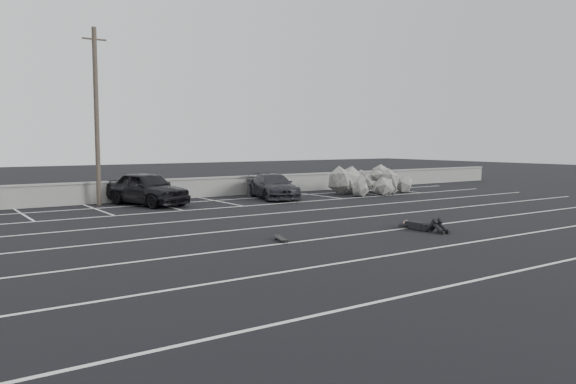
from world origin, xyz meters
TOP-DOWN VIEW (x-y plane):
  - ground at (0.00, 0.00)m, footprint 120.00×120.00m
  - seawall at (0.00, 14.00)m, footprint 50.00×0.45m
  - stall_lines at (-0.08, 4.41)m, footprint 36.00×20.05m
  - car_left at (-2.52, 12.00)m, footprint 3.11×4.98m
  - car_right at (4.06, 11.20)m, footprint 2.88×4.79m
  - utility_pole at (-4.43, 13.20)m, footprint 1.10×0.22m
  - trash_bin at (3.84, 13.04)m, footprint 0.72×0.72m
  - riprap_pile at (9.75, 10.30)m, footprint 5.32×3.65m
  - person at (2.49, -0.32)m, footprint 1.13×2.54m
  - skateboard at (-2.68, 0.34)m, footprint 0.43×0.83m

SIDE VIEW (x-z plane):
  - ground at x=0.00m, z-range 0.00..0.00m
  - stall_lines at x=-0.08m, z-range 0.00..0.01m
  - skateboard at x=-2.68m, z-range 0.03..0.13m
  - person at x=2.49m, z-range 0.00..0.50m
  - trash_bin at x=3.84m, z-range 0.01..0.95m
  - riprap_pile at x=9.75m, z-range -0.19..1.23m
  - seawall at x=0.00m, z-range 0.02..1.08m
  - car_right at x=4.06m, z-range 0.00..1.30m
  - car_left at x=-2.52m, z-range 0.00..1.58m
  - utility_pole at x=-4.43m, z-range 0.05..8.28m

